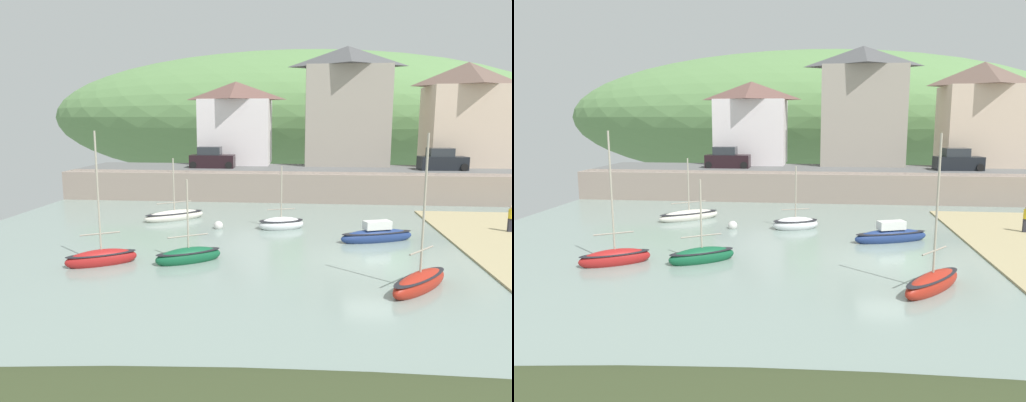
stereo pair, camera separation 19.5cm
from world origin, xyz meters
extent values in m
cube|color=gray|center=(0.00, 0.00, -0.03)|extent=(48.00, 40.00, 0.06)
cube|color=gray|center=(0.00, 17.00, 1.20)|extent=(48.00, 2.40, 2.40)
cube|color=#606060|center=(0.00, 20.70, 2.35)|extent=(48.00, 9.00, 0.10)
ellipsoid|color=#608C50|center=(-3.76, 55.20, 7.16)|extent=(80.00, 44.00, 20.46)
cube|color=white|center=(-10.17, 25.20, 5.59)|extent=(6.89, 5.54, 6.39)
pyramid|color=brown|center=(-10.17, 25.20, 9.68)|extent=(7.19, 5.84, 1.78)
cube|color=#A19689|center=(0.77, 25.20, 7.15)|extent=(7.95, 5.65, 9.49)
pyramid|color=#4F4F51|center=(0.77, 25.20, 12.86)|extent=(8.25, 5.95, 1.94)
cube|color=beige|center=(12.12, 25.20, 6.21)|extent=(7.27, 5.86, 7.61)
pyramid|color=brown|center=(12.12, 25.20, 11.11)|extent=(7.57, 6.16, 2.20)
ellipsoid|color=white|center=(-4.70, 6.58, 0.26)|extent=(3.21, 2.22, 0.96)
ellipsoid|color=black|center=(-4.70, 6.58, 0.53)|extent=(3.14, 2.17, 0.12)
cylinder|color=#B2A893|center=(-4.70, 6.58, 2.35)|extent=(0.09, 0.09, 3.22)
cylinder|color=gray|center=(-4.70, 6.58, 1.25)|extent=(1.71, 0.64, 0.07)
ellipsoid|color=#A71E1D|center=(-12.88, -1.83, 0.26)|extent=(3.33, 2.49, 0.95)
ellipsoid|color=black|center=(-12.88, -1.83, 0.52)|extent=(3.27, 2.44, 0.12)
cylinder|color=#B2A893|center=(-12.88, -1.83, 3.53)|extent=(0.09, 0.09, 5.59)
cylinder|color=gray|center=(-12.88, -1.83, 1.51)|extent=(1.61, 0.98, 0.07)
ellipsoid|color=navy|center=(0.85, 3.88, 0.26)|extent=(4.45, 2.36, 0.93)
ellipsoid|color=black|center=(0.85, 3.88, 0.51)|extent=(4.36, 2.31, 0.12)
cube|color=silver|center=(0.85, 3.88, 0.96)|extent=(1.67, 1.13, 0.47)
ellipsoid|color=silver|center=(-12.15, 8.52, 0.24)|extent=(4.11, 3.49, 0.88)
ellipsoid|color=black|center=(-12.15, 8.52, 0.48)|extent=(4.03, 3.42, 0.12)
cylinder|color=#B2A893|center=(-12.15, 8.52, 2.46)|extent=(0.09, 0.09, 3.56)
cylinder|color=gray|center=(-12.15, 8.52, 1.22)|extent=(2.04, 1.55, 0.07)
ellipsoid|color=#A52417|center=(1.41, -3.86, 0.27)|extent=(3.24, 3.54, 0.98)
ellipsoid|color=black|center=(1.41, -3.86, 0.54)|extent=(3.17, 3.47, 0.12)
cylinder|color=#B2A893|center=(1.41, -3.86, 3.55)|extent=(0.09, 0.09, 5.57)
cylinder|color=gray|center=(1.41, -3.86, 1.66)|extent=(1.28, 1.47, 0.07)
ellipsoid|color=#135734|center=(-8.84, -1.02, 0.26)|extent=(3.32, 2.55, 0.93)
ellipsoid|color=black|center=(-8.84, -1.02, 0.51)|extent=(3.25, 2.50, 0.12)
cylinder|color=#B2A893|center=(-8.84, -1.02, 2.38)|extent=(0.09, 0.09, 3.32)
cylinder|color=gray|center=(-8.84, -1.02, 1.30)|extent=(1.76, 1.11, 0.07)
cube|color=black|center=(-11.78, 20.70, 3.00)|extent=(4.12, 1.75, 1.20)
cube|color=#282D33|center=(-12.03, 20.70, 3.95)|extent=(2.12, 1.53, 0.80)
cylinder|color=black|center=(-10.13, 21.50, 2.72)|extent=(0.64, 0.22, 0.64)
cylinder|color=black|center=(-10.13, 19.90, 2.72)|extent=(0.64, 0.22, 0.64)
cylinder|color=black|center=(-13.43, 21.50, 2.72)|extent=(0.64, 0.22, 0.64)
cylinder|color=black|center=(-13.43, 19.90, 2.72)|extent=(0.64, 0.22, 0.64)
cube|color=black|center=(8.99, 20.70, 3.00)|extent=(4.21, 1.98, 1.20)
cube|color=#282D33|center=(8.74, 20.70, 3.95)|extent=(2.20, 1.64, 0.80)
cylinder|color=black|center=(10.64, 21.50, 2.72)|extent=(0.64, 0.22, 0.64)
cylinder|color=black|center=(10.64, 19.90, 2.72)|extent=(0.64, 0.22, 0.64)
cylinder|color=black|center=(7.34, 21.50, 2.72)|extent=(0.64, 0.22, 0.64)
cylinder|color=black|center=(7.34, 19.90, 2.72)|extent=(0.64, 0.22, 0.64)
cube|color=#282833|center=(9.23, 6.68, 0.51)|extent=(0.28, 0.20, 0.82)
sphere|color=silver|center=(-8.67, 6.19, 0.18)|extent=(0.60, 0.60, 0.60)
camera|label=1|loc=(-3.40, -22.72, 6.83)|focal=33.16mm
camera|label=2|loc=(-3.20, -22.70, 6.83)|focal=33.16mm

